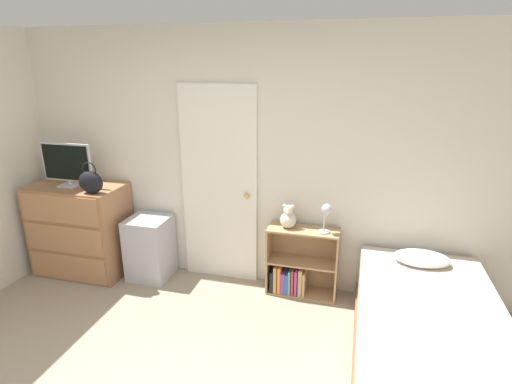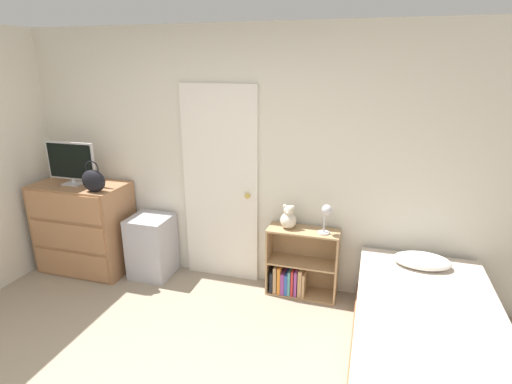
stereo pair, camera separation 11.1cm
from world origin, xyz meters
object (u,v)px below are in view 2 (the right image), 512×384
Objects in this scene: tv at (71,163)px; handbag at (93,180)px; desk_lamp at (326,213)px; teddy_bear at (288,218)px; dresser at (85,227)px; storage_bin at (152,246)px; bookshelf at (297,269)px; bed at (425,343)px.

handbag is at bearing -22.61° from tv.
desk_lamp is (2.26, 0.28, -0.20)m from handbag.
teddy_bear is at bearing 9.49° from handbag.
teddy_bear is (2.28, 0.16, -0.42)m from tv.
dresser reaches higher than storage_bin.
handbag is 1.95m from teddy_bear.
tv is 1.78× the size of handbag.
handbag is 1.10× the size of desk_lamp.
tv is at bearing -176.10° from bookshelf.
storage_bin is 2.81× the size of teddy_bear.
handbag is 1.33× the size of teddy_bear.
desk_lamp is (2.59, 0.11, 0.41)m from dresser.
bookshelf is at bearing 1.75° from teddy_bear.
dresser reaches higher than bed.
desk_lamp is (0.26, -0.04, 0.63)m from bookshelf.
teddy_bear reaches higher than bookshelf.
bed is at bearing -36.59° from bookshelf.
storage_bin is (0.82, 0.08, -0.88)m from tv.
dresser is 1.47× the size of storage_bin.
storage_bin is at bearing -177.12° from bookshelf.
dresser is 1.42× the size of bookshelf.
storage_bin is (0.77, 0.07, -0.16)m from dresser.
handbag is at bearing -172.95° from desk_lamp.
bed is (0.84, -0.78, -0.62)m from desk_lamp.
bookshelf is (2.00, 0.32, -0.83)m from handbag.
tv is at bearing 157.39° from handbag.
tv reaches higher than teddy_bear.
dresser is at bearing 168.94° from bed.
tv reaches higher than bed.
dresser is at bearing -176.37° from bookshelf.
tv is at bearing 169.30° from bed.
bed is (3.10, -0.50, -0.83)m from handbag.
bed is (2.66, -0.74, -0.06)m from storage_bin.
desk_lamp is at bearing 137.26° from bed.
storage_bin is at bearing 5.13° from dresser.
teddy_bear is at bearing 145.80° from bed.
teddy_bear is 0.38m from desk_lamp.
storage_bin is 2.77m from bed.
desk_lamp is at bearing -8.93° from bookshelf.
tv reaches higher than storage_bin.
bookshelf is at bearing 9.12° from handbag.
bookshelf is (1.56, 0.08, -0.07)m from storage_bin.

